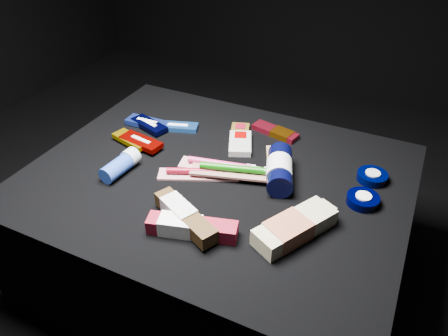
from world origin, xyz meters
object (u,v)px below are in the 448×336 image
at_px(bodywash_bottle, 293,228).
at_px(toothpaste_carton_red, 188,227).
at_px(lotion_bottle, 280,169).
at_px(deodorant_stick, 121,165).

bearing_deg(bodywash_bottle, toothpaste_carton_red, -127.41).
distance_m(lotion_bottle, toothpaste_carton_red, 0.30).
bearing_deg(bodywash_bottle, lotion_bottle, 146.62).
height_order(lotion_bottle, bodywash_bottle, lotion_bottle).
bearing_deg(lotion_bottle, deodorant_stick, -177.96).
height_order(bodywash_bottle, toothpaste_carton_red, bodywash_bottle).
xyz_separation_m(lotion_bottle, bodywash_bottle, (0.10, -0.18, -0.01)).
bearing_deg(bodywash_bottle, deodorant_stick, -155.18).
distance_m(bodywash_bottle, deodorant_stick, 0.49).
relative_size(deodorant_stick, toothpaste_carton_red, 0.58).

